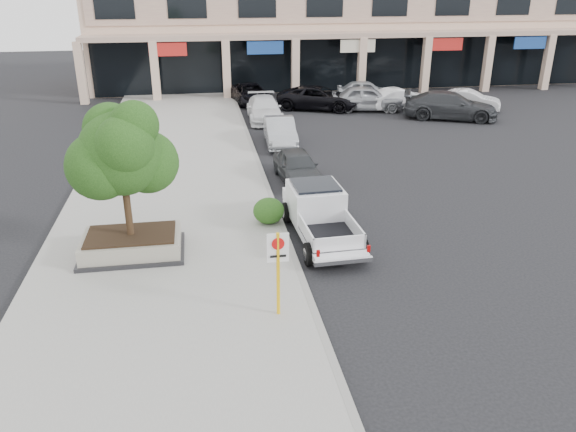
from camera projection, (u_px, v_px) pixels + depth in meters
The scene contains 19 objects.
ground at pixel (353, 277), 16.63m from camera, with size 120.00×120.00×0.00m, color black.
sidewalk at pixel (170, 210), 21.24m from camera, with size 8.00×52.00×0.15m, color gray.
curb at pixel (273, 204), 21.82m from camera, with size 0.20×52.00×0.15m, color gray.
strip_mall at pixel (340, 22), 46.77m from camera, with size 40.55×12.43×9.50m.
planter at pixel (132, 244), 17.61m from camera, with size 3.20×2.20×0.68m.
planter_tree at pixel (126, 152), 16.62m from camera, with size 2.90×2.55×4.00m.
no_parking_sign at pixel (278, 263), 13.97m from camera, with size 0.55×0.09×2.30m.
hedge at pixel (269, 211), 19.74m from camera, with size 1.10×0.99×0.94m, color #1C4A15.
pickup_truck at pixel (322, 216), 18.75m from camera, with size 1.94×5.25×1.65m, color white, non-canonical shape.
curb_car_a at pixel (297, 166), 24.23m from camera, with size 1.59×3.95×1.35m, color #2F3235.
curb_car_b at pixel (280, 132), 29.54m from camera, with size 1.49×4.28×1.41m, color #9EA1A6.
curb_car_c at pixel (264, 109), 34.58m from camera, with size 2.00×4.92×1.43m, color silver.
curb_car_d at pixel (251, 94), 39.38m from camera, with size 2.24×4.86×1.35m, color black.
lot_car_a at pixel (367, 98), 37.14m from camera, with size 1.95×4.84×1.65m, color #9B9DA3.
lot_car_b at pixel (400, 99), 37.54m from camera, with size 1.49×4.27×1.41m, color silver.
lot_car_c at pixel (450, 106), 34.94m from camera, with size 2.33×5.74×1.67m, color #2D2F32.
lot_car_d at pixel (319, 98), 37.53m from camera, with size 2.53×5.49×1.53m, color black.
lot_car_e at pixel (366, 90), 40.31m from camera, with size 1.69×4.20×1.43m, color #ACAFB4.
lot_car_f at pixel (468, 100), 37.25m from camera, with size 1.43×4.10×1.35m, color silver.
Camera 1 is at (-4.25, -14.10, 8.18)m, focal length 35.00 mm.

